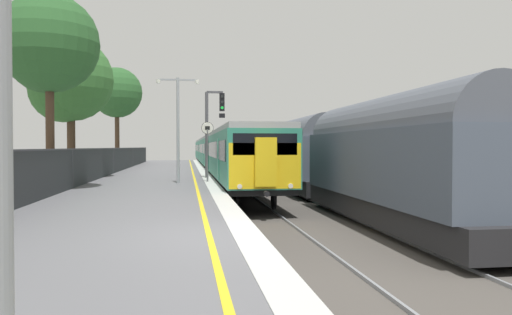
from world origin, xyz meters
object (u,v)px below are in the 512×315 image
object	(u,v)px
background_tree_left	(117,94)
background_tree_centre	(48,48)
speed_limit_sign	(207,144)
platform_lamp_mid	(178,120)
background_tree_right	(68,83)
signal_gantry	(212,124)
commuter_train_at_platform	(215,151)
freight_train_adjacent_track	(299,152)

from	to	relation	value
background_tree_left	background_tree_centre	xyz separation A→B (m)	(1.04, -27.75, -1.02)
speed_limit_sign	platform_lamp_mid	bearing A→B (deg)	-151.55
speed_limit_sign	background_tree_left	xyz separation A→B (m)	(-7.52, 24.07, 4.83)
speed_limit_sign	background_tree_right	world-z (taller)	background_tree_right
signal_gantry	background_tree_centre	world-z (taller)	background_tree_centre
commuter_train_at_platform	background_tree_centre	size ratio (longest dim) A/B	8.10
freight_train_adjacent_track	speed_limit_sign	xyz separation A→B (m)	(-5.85, -5.32, 0.49)
speed_limit_sign	platform_lamp_mid	size ratio (longest dim) A/B	0.59
speed_limit_sign	background_tree_right	distance (m)	9.03
freight_train_adjacent_track	platform_lamp_mid	size ratio (longest dim) A/B	8.18
freight_train_adjacent_track	signal_gantry	size ratio (longest dim) A/B	8.46
platform_lamp_mid	speed_limit_sign	bearing A→B (deg)	28.45
commuter_train_at_platform	freight_train_adjacent_track	distance (m)	19.94
signal_gantry	background_tree_left	bearing A→B (deg)	110.74
signal_gantry	background_tree_right	world-z (taller)	background_tree_right
background_tree_centre	background_tree_right	bearing A→B (deg)	97.11
commuter_train_at_platform	platform_lamp_mid	xyz separation A→B (m)	(-3.26, -25.62, 1.72)
speed_limit_sign	platform_lamp_mid	world-z (taller)	platform_lamp_mid
signal_gantry	speed_limit_sign	size ratio (longest dim) A/B	1.64
platform_lamp_mid	background_tree_right	bearing A→B (deg)	142.13
platform_lamp_mid	background_tree_right	world-z (taller)	background_tree_right
commuter_train_at_platform	background_tree_right	xyz separation A→B (m)	(-9.27, -20.95, 3.96)
speed_limit_sign	background_tree_left	bearing A→B (deg)	107.35
background_tree_centre	background_tree_right	distance (m)	7.65
background_tree_centre	speed_limit_sign	bearing A→B (deg)	29.57
signal_gantry	background_tree_centre	bearing A→B (deg)	-134.88
commuter_train_at_platform	background_tree_centre	bearing A→B (deg)	-106.27
freight_train_adjacent_track	speed_limit_sign	size ratio (longest dim) A/B	13.84
speed_limit_sign	background_tree_centre	xyz separation A→B (m)	(-6.48, -3.68, 3.81)
signal_gantry	background_tree_right	bearing A→B (deg)	174.94
platform_lamp_mid	background_tree_right	size ratio (longest dim) A/B	0.64
background_tree_centre	freight_train_adjacent_track	bearing A→B (deg)	36.11
commuter_train_at_platform	background_tree_right	distance (m)	23.25
speed_limit_sign	signal_gantry	bearing A→B (deg)	83.27
commuter_train_at_platform	speed_limit_sign	world-z (taller)	speed_limit_sign
freight_train_adjacent_track	background_tree_left	bearing A→B (deg)	125.49
background_tree_right	commuter_train_at_platform	bearing A→B (deg)	66.14
signal_gantry	background_tree_left	xyz separation A→B (m)	(-7.90, 20.86, 3.68)
platform_lamp_mid	commuter_train_at_platform	bearing A→B (deg)	82.74
freight_train_adjacent_track	background_tree_centre	size ratio (longest dim) A/B	5.23
background_tree_left	background_tree_right	xyz separation A→B (m)	(0.10, -20.17, -1.47)
freight_train_adjacent_track	background_tree_centre	xyz separation A→B (m)	(-12.33, -8.99, 4.30)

